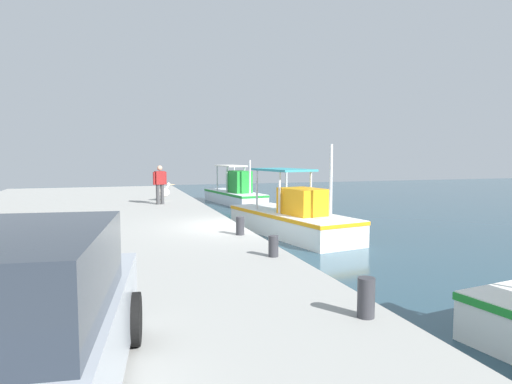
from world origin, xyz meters
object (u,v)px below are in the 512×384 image
pelican (163,192)px  parked_car (7,335)px  mooring_bollard_third (366,298)px  fishing_boat_nearest (235,193)px  fishing_boat_second (292,218)px  fisherman_standing (160,183)px  mooring_bollard_second (273,246)px  mooring_bollard_nearest (240,226)px

pelican → parked_car: 17.39m
parked_car → mooring_bollard_third: parked_car is taller
fishing_boat_nearest → fishing_boat_second: (10.58, -0.60, -0.01)m
fisherman_standing → parked_car: size_ratio=0.39×
pelican → fishing_boat_second: bearing=33.8°
fisherman_standing → mooring_bollard_second: (10.72, 1.36, -0.69)m
fishing_boat_nearest → pelican: 6.52m
mooring_bollard_second → pelican: bearing=-174.9°
fishing_boat_second → parked_car: 13.12m
fishing_boat_nearest → mooring_bollard_second: size_ratio=13.54×
fishing_boat_second → mooring_bollard_second: bearing=-25.1°
parked_car → mooring_bollard_nearest: size_ratio=8.76×
fishing_boat_nearest → mooring_bollard_third: bearing=-9.8°
pelican → mooring_bollard_nearest: size_ratio=1.99×
fishing_boat_second → fisherman_standing: (-4.46, -4.30, 1.09)m
fishing_boat_second → pelican: (-6.02, -4.03, 0.58)m
mooring_bollard_second → mooring_bollard_nearest: bearing=-180.0°
mooring_bollard_nearest → parked_car: bearing=-27.7°
fishing_boat_second → mooring_bollard_second: fishing_boat_second is taller
fishing_boat_nearest → mooring_bollard_nearest: bearing=-14.0°
fishing_boat_nearest → fishing_boat_second: fishing_boat_second is taller
mooring_bollard_third → mooring_bollard_nearest: bearing=180.0°
parked_car → mooring_bollard_nearest: (-7.55, 3.96, -0.47)m
pelican → mooring_bollard_third: (15.95, 1.09, -0.13)m
fisherman_standing → mooring_bollard_nearest: bearing=9.6°
fishing_boat_nearest → mooring_bollard_nearest: fishing_boat_nearest is taller
mooring_bollard_second → mooring_bollard_third: mooring_bollard_third is taller
mooring_bollard_nearest → fishing_boat_nearest: bearing=166.0°
parked_car → mooring_bollard_second: size_ratio=9.56×
mooring_bollard_nearest → pelican: bearing=-173.5°
parked_car → mooring_bollard_third: 4.16m
pelican → mooring_bollard_third: 15.99m
fisherman_standing → mooring_bollard_second: size_ratio=3.72×
pelican → fisherman_standing: bearing=-9.7°
fisherman_standing → mooring_bollard_nearest: size_ratio=3.40×
fishing_boat_nearest → parked_car: size_ratio=1.42×
mooring_bollard_nearest → fishing_boat_second: bearing=140.7°
fisherman_standing → mooring_bollard_nearest: fisherman_standing is taller
fishing_boat_nearest → pelican: fishing_boat_nearest is taller
fishing_boat_second → mooring_bollard_nearest: size_ratio=13.12×
parked_car → pelican: bearing=170.5°
mooring_bollard_nearest → mooring_bollard_second: size_ratio=1.09×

